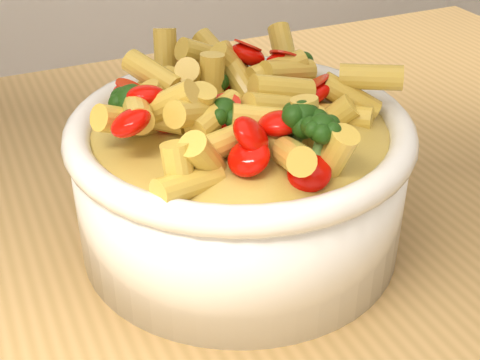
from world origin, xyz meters
name	(u,v)px	position (x,y,z in m)	size (l,w,h in m)	color
table	(216,303)	(0.00, 0.00, 0.80)	(1.20, 0.80, 0.90)	#AE834A
serving_bowl	(240,178)	(0.01, -0.04, 0.96)	(0.27, 0.27, 0.12)	white
pasta_salad	(240,97)	(0.01, -0.04, 1.03)	(0.21, 0.21, 0.05)	gold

